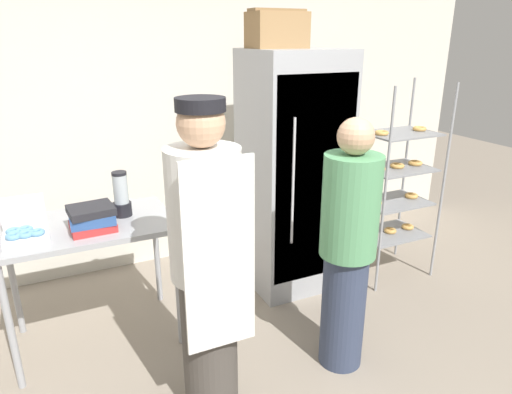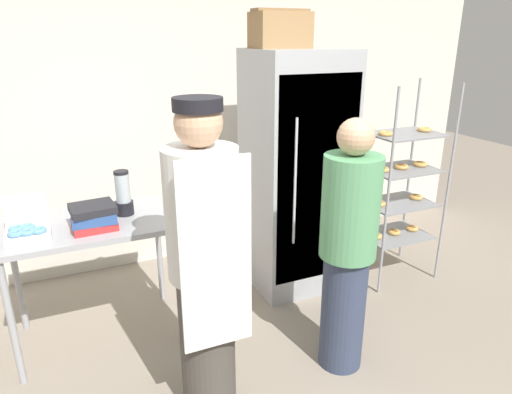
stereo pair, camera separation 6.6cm
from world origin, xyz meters
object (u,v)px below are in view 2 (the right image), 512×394
object	(u,v)px
cardboard_storage_box	(280,29)
binder_stack	(93,217)
donut_box	(27,232)
baking_rack	(399,186)
refrigerator	(296,174)
person_baker	(205,264)
person_customer	(347,249)
blender_pitcher	(123,195)

from	to	relation	value
cardboard_storage_box	binder_stack	bearing A→B (deg)	-167.16
donut_box	cardboard_storage_box	size ratio (longest dim) A/B	0.61
baking_rack	refrigerator	bearing A→B (deg)	163.21
baking_rack	cardboard_storage_box	world-z (taller)	cardboard_storage_box
refrigerator	person_baker	xyz separation A→B (m)	(-1.13, -1.10, -0.05)
donut_box	person_customer	distance (m)	1.93
donut_box	person_baker	bearing A→B (deg)	-43.65
binder_stack	cardboard_storage_box	xyz separation A→B (m)	(1.47, 0.33, 1.12)
baking_rack	donut_box	xyz separation A→B (m)	(-2.85, -0.02, 0.10)
baking_rack	donut_box	world-z (taller)	baking_rack
blender_pitcher	cardboard_storage_box	size ratio (longest dim) A/B	0.74
baking_rack	person_baker	distance (m)	2.17
refrigerator	cardboard_storage_box	distance (m)	1.12
refrigerator	donut_box	distance (m)	2.00
person_customer	cardboard_storage_box	bearing A→B (deg)	85.14
donut_box	baking_rack	bearing A→B (deg)	0.48
refrigerator	donut_box	size ratio (longest dim) A/B	7.59
person_baker	refrigerator	bearing A→B (deg)	44.11
binder_stack	cardboard_storage_box	distance (m)	1.88
binder_stack	person_customer	bearing A→B (deg)	-30.59
person_baker	person_customer	distance (m)	0.91
cardboard_storage_box	person_customer	size ratio (longest dim) A/B	0.26
donut_box	blender_pitcher	xyz separation A→B (m)	(0.60, 0.18, 0.09)
blender_pitcher	person_customer	xyz separation A→B (m)	(1.15, -0.98, -0.19)
cardboard_storage_box	person_customer	world-z (taller)	cardboard_storage_box
baking_rack	person_baker	size ratio (longest dim) A/B	0.96
cardboard_storage_box	refrigerator	bearing A→B (deg)	-23.58
donut_box	binder_stack	world-z (taller)	donut_box
refrigerator	person_baker	bearing A→B (deg)	-135.89
person_baker	person_customer	size ratio (longest dim) A/B	1.10
person_baker	person_customer	xyz separation A→B (m)	(0.90, 0.01, -0.10)
donut_box	blender_pitcher	distance (m)	0.63
refrigerator	person_customer	xyz separation A→B (m)	(-0.23, -1.09, -0.15)
donut_box	person_customer	size ratio (longest dim) A/B	0.16
baking_rack	binder_stack	bearing A→B (deg)	-179.65
refrigerator	blender_pitcher	distance (m)	1.39
person_customer	blender_pitcher	bearing A→B (deg)	139.74
binder_stack	person_customer	xyz separation A→B (m)	(1.37, -0.81, -0.13)
blender_pitcher	baking_rack	bearing A→B (deg)	-3.90
binder_stack	person_baker	world-z (taller)	person_baker
donut_box	person_customer	xyz separation A→B (m)	(1.75, -0.80, -0.10)
refrigerator	blender_pitcher	size ratio (longest dim) A/B	6.30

